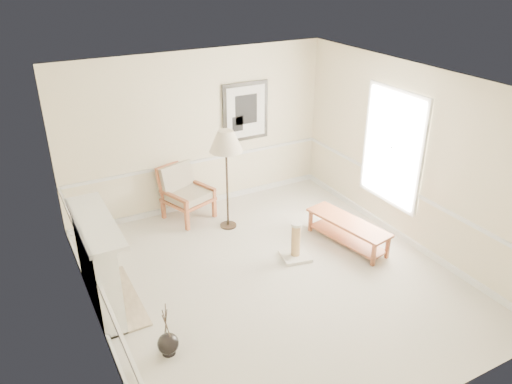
# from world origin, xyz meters

# --- Properties ---
(ground) EXTENTS (5.50, 5.50, 0.00)m
(ground) POSITION_xyz_m (0.00, 0.00, 0.00)
(ground) COLOR silver
(ground) RESTS_ON ground
(room) EXTENTS (5.04, 5.54, 2.92)m
(room) POSITION_xyz_m (0.14, 0.08, 1.87)
(room) COLOR #F3E6BE
(room) RESTS_ON ground
(fireplace) EXTENTS (0.64, 1.64, 1.31)m
(fireplace) POSITION_xyz_m (-2.34, 0.60, 0.64)
(fireplace) COLOR white
(fireplace) RESTS_ON ground
(floor_vase) EXTENTS (0.26, 0.26, 0.76)m
(floor_vase) POSITION_xyz_m (-1.88, -0.72, 0.14)
(floor_vase) COLOR black
(floor_vase) RESTS_ON ground
(armchair) EXTENTS (0.96, 0.99, 0.98)m
(armchair) POSITION_xyz_m (-0.44, 2.46, 0.53)
(armchair) COLOR #A95B36
(armchair) RESTS_ON ground
(floor_lamp) EXTENTS (0.57, 0.57, 1.77)m
(floor_lamp) POSITION_xyz_m (0.08, 1.73, 1.55)
(floor_lamp) COLOR black
(floor_lamp) RESTS_ON ground
(bench) EXTENTS (0.72, 1.55, 0.43)m
(bench) POSITION_xyz_m (1.56, 0.27, 0.28)
(bench) COLOR #A95B36
(bench) RESTS_ON ground
(scratching_post) EXTENTS (0.52, 0.52, 0.62)m
(scratching_post) POSITION_xyz_m (0.59, 0.32, 0.20)
(scratching_post) COLOR silver
(scratching_post) RESTS_ON ground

